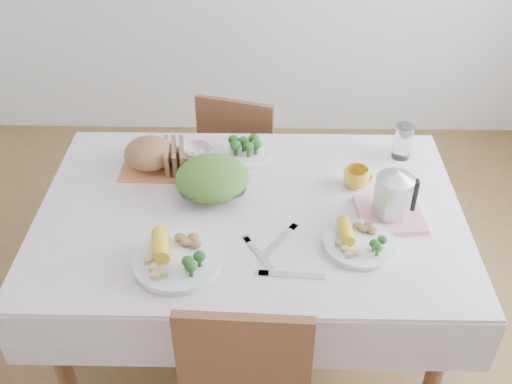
{
  "coord_description": "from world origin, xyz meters",
  "views": [
    {
      "loc": [
        0.05,
        -1.65,
        2.1
      ],
      "look_at": [
        0.02,
        0.02,
        0.82
      ],
      "focal_mm": 42.0,
      "sensor_mm": 36.0,
      "label": 1
    }
  ],
  "objects_px": {
    "dinner_plate_right": "(360,244)",
    "yellow_mug": "(356,177)",
    "chair_far": "(247,151)",
    "salad_bowl": "(213,186)",
    "dining_table": "(251,284)",
    "electric_kettle": "(394,188)",
    "dinner_plate_left": "(177,261)"
  },
  "relations": [
    {
      "from": "salad_bowl",
      "to": "electric_kettle",
      "type": "bearing_deg",
      "value": -11.11
    },
    {
      "from": "yellow_mug",
      "to": "electric_kettle",
      "type": "xyz_separation_m",
      "value": [
        0.1,
        -0.17,
        0.08
      ]
    },
    {
      "from": "chair_far",
      "to": "yellow_mug",
      "type": "xyz_separation_m",
      "value": [
        0.43,
        -0.67,
        0.33
      ]
    },
    {
      "from": "chair_far",
      "to": "dinner_plate_right",
      "type": "bearing_deg",
      "value": 127.57
    },
    {
      "from": "salad_bowl",
      "to": "electric_kettle",
      "type": "distance_m",
      "value": 0.65
    },
    {
      "from": "electric_kettle",
      "to": "yellow_mug",
      "type": "bearing_deg",
      "value": 95.15
    },
    {
      "from": "chair_far",
      "to": "salad_bowl",
      "type": "distance_m",
      "value": 0.8
    },
    {
      "from": "dining_table",
      "to": "dinner_plate_left",
      "type": "xyz_separation_m",
      "value": [
        -0.22,
        -0.28,
        0.4
      ]
    },
    {
      "from": "chair_far",
      "to": "salad_bowl",
      "type": "height_order",
      "value": "chair_far"
    },
    {
      "from": "salad_bowl",
      "to": "electric_kettle",
      "type": "xyz_separation_m",
      "value": [
        0.63,
        -0.12,
        0.09
      ]
    },
    {
      "from": "yellow_mug",
      "to": "electric_kettle",
      "type": "height_order",
      "value": "electric_kettle"
    },
    {
      "from": "dinner_plate_right",
      "to": "yellow_mug",
      "type": "height_order",
      "value": "yellow_mug"
    },
    {
      "from": "salad_bowl",
      "to": "yellow_mug",
      "type": "distance_m",
      "value": 0.53
    },
    {
      "from": "chair_far",
      "to": "electric_kettle",
      "type": "height_order",
      "value": "electric_kettle"
    },
    {
      "from": "dinner_plate_left",
      "to": "yellow_mug",
      "type": "relative_size",
      "value": 2.98
    },
    {
      "from": "dinner_plate_left",
      "to": "electric_kettle",
      "type": "bearing_deg",
      "value": 19.4
    },
    {
      "from": "salad_bowl",
      "to": "chair_far",
      "type": "bearing_deg",
      "value": 82.29
    },
    {
      "from": "chair_far",
      "to": "yellow_mug",
      "type": "distance_m",
      "value": 0.87
    },
    {
      "from": "chair_far",
      "to": "dining_table",
      "type": "bearing_deg",
      "value": 108.53
    },
    {
      "from": "salad_bowl",
      "to": "dining_table",
      "type": "bearing_deg",
      "value": -32.9
    },
    {
      "from": "dinner_plate_right",
      "to": "yellow_mug",
      "type": "relative_size",
      "value": 2.5
    },
    {
      "from": "dinner_plate_left",
      "to": "yellow_mug",
      "type": "xyz_separation_m",
      "value": [
        0.61,
        0.43,
        0.03
      ]
    },
    {
      "from": "dining_table",
      "to": "yellow_mug",
      "type": "relative_size",
      "value": 14.57
    },
    {
      "from": "dining_table",
      "to": "yellow_mug",
      "type": "distance_m",
      "value": 0.59
    },
    {
      "from": "dinner_plate_right",
      "to": "yellow_mug",
      "type": "bearing_deg",
      "value": 85.93
    },
    {
      "from": "chair_far",
      "to": "salad_bowl",
      "type": "relative_size",
      "value": 3.32
    },
    {
      "from": "salad_bowl",
      "to": "yellow_mug",
      "type": "relative_size",
      "value": 2.62
    },
    {
      "from": "chair_far",
      "to": "dinner_plate_right",
      "type": "distance_m",
      "value": 1.13
    },
    {
      "from": "dinner_plate_right",
      "to": "dinner_plate_left",
      "type": "bearing_deg",
      "value": -171.07
    },
    {
      "from": "dinner_plate_left",
      "to": "electric_kettle",
      "type": "relative_size",
      "value": 1.58
    },
    {
      "from": "dinner_plate_right",
      "to": "electric_kettle",
      "type": "height_order",
      "value": "electric_kettle"
    },
    {
      "from": "dining_table",
      "to": "electric_kettle",
      "type": "bearing_deg",
      "value": -3.86
    }
  ]
}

